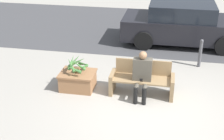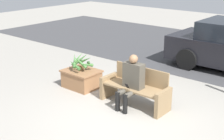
% 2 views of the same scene
% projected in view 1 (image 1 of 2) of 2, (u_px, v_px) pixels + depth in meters
% --- Properties ---
extents(ground_plane, '(30.00, 30.00, 0.00)m').
position_uv_depth(ground_plane, '(147.00, 112.00, 7.10)').
color(ground_plane, '#9E998E').
extents(road_surface, '(20.00, 6.00, 0.01)m').
position_uv_depth(road_surface, '(160.00, 29.00, 12.51)').
color(road_surface, '#424244').
rests_on(road_surface, ground_plane).
extents(bench, '(1.57, 0.56, 0.83)m').
position_uv_depth(bench, '(142.00, 80.00, 7.73)').
color(bench, '#8C704C').
rests_on(bench, ground_plane).
extents(person_seated, '(0.45, 0.59, 1.18)m').
position_uv_depth(person_seated, '(142.00, 73.00, 7.46)').
color(person_seated, '#4C473D').
rests_on(person_seated, ground_plane).
extents(planter_box, '(0.89, 0.71, 0.46)m').
position_uv_depth(planter_box, '(78.00, 80.00, 8.01)').
color(planter_box, '#936642').
rests_on(planter_box, ground_plane).
extents(potted_plant, '(0.59, 0.60, 0.44)m').
position_uv_depth(potted_plant, '(77.00, 65.00, 7.83)').
color(potted_plant, brown).
rests_on(potted_plant, planter_box).
extents(parked_car, '(4.19, 1.98, 1.44)m').
position_uv_depth(parked_car, '(183.00, 24.00, 10.81)').
color(parked_car, black).
rests_on(parked_car, ground_plane).
extents(bollard_post, '(0.10, 0.10, 0.86)m').
position_uv_depth(bollard_post, '(200.00, 53.00, 9.13)').
color(bollard_post, '#4C4C51').
rests_on(bollard_post, ground_plane).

